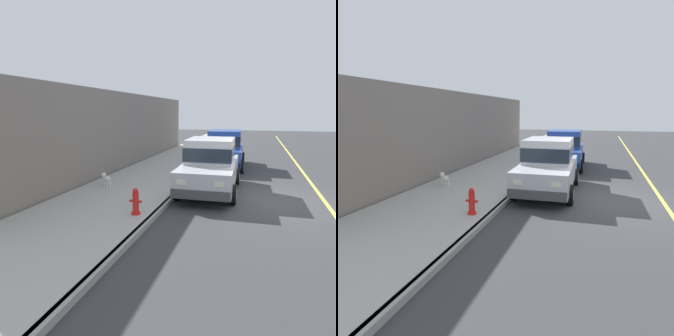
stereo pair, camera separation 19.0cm
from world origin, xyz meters
TOP-DOWN VIEW (x-y plane):
  - ground_plane at (0.00, 0.00)m, footprint 80.00×80.00m
  - curb at (-3.20, 0.00)m, footprint 0.16×64.00m
  - sidewalk at (-5.00, 0.00)m, footprint 3.60×64.00m
  - lane_centre_line at (1.60, 0.00)m, footprint 0.12×57.60m
  - car_silver_sedan at (-2.19, 0.56)m, footprint 2.10×4.64m
  - car_blue_sedan at (-2.20, 5.77)m, footprint 2.13×4.65m
  - dog_white at (-5.94, -0.23)m, footprint 0.62×0.51m
  - fire_hydrant at (-3.65, -2.95)m, footprint 0.34×0.24m
  - building_facade at (-7.10, 4.28)m, footprint 0.50×20.00m

SIDE VIEW (x-z plane):
  - ground_plane at x=0.00m, z-range 0.00..0.00m
  - lane_centre_line at x=1.60m, z-range 0.00..0.01m
  - curb at x=-3.20m, z-range 0.00..0.14m
  - sidewalk at x=-5.00m, z-range 0.00..0.14m
  - dog_white at x=-5.94m, z-range 0.18..0.67m
  - fire_hydrant at x=-3.65m, z-range 0.11..0.84m
  - car_silver_sedan at x=-2.19m, z-range 0.02..1.94m
  - car_blue_sedan at x=-2.20m, z-range 0.02..1.94m
  - building_facade at x=-7.10m, z-range 0.00..3.80m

